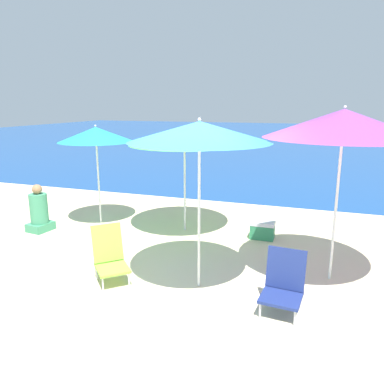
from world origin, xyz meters
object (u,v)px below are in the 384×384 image
at_px(beach_umbrella_teal, 96,135).
at_px(beach_chair_navy, 284,283).
at_px(person_seated_near, 39,212).
at_px(beach_umbrella_green, 185,138).
at_px(beach_umbrella_blue, 199,132).
at_px(cooler_box, 262,230).
at_px(beach_umbrella_purple, 344,124).
at_px(beach_chair_lime, 110,255).

distance_m(beach_umbrella_teal, beach_chair_navy, 4.77).
xyz_separation_m(beach_chair_navy, person_seated_near, (-4.78, 1.37, 0.04)).
distance_m(beach_umbrella_green, beach_umbrella_teal, 1.84).
height_order(beach_umbrella_blue, cooler_box, beach_umbrella_blue).
height_order(beach_umbrella_green, beach_umbrella_blue, beach_umbrella_blue).
bearing_deg(cooler_box, beach_chair_navy, -75.53).
height_order(beach_umbrella_blue, beach_umbrella_teal, beach_umbrella_blue).
distance_m(beach_umbrella_blue, person_seated_near, 4.17).
xyz_separation_m(beach_umbrella_green, beach_chair_navy, (2.12, -2.33, -1.47)).
xyz_separation_m(beach_umbrella_purple, person_seated_near, (-5.33, 0.33, -1.80)).
height_order(beach_chair_navy, cooler_box, beach_chair_navy).
relative_size(beach_umbrella_purple, beach_chair_navy, 3.32).
bearing_deg(person_seated_near, beach_umbrella_purple, 4.00).
bearing_deg(beach_umbrella_green, person_seated_near, -160.13).
distance_m(beach_umbrella_green, beach_chair_navy, 3.48).
relative_size(beach_umbrella_green, person_seated_near, 2.25).
relative_size(beach_umbrella_purple, beach_chair_lime, 3.15).
relative_size(beach_umbrella_blue, beach_umbrella_teal, 1.12).
relative_size(beach_umbrella_purple, cooler_box, 5.49).
bearing_deg(beach_umbrella_blue, beach_chair_navy, -11.51).
bearing_deg(beach_chair_lime, beach_umbrella_teal, 81.84).
height_order(beach_umbrella_purple, person_seated_near, beach_umbrella_purple).
bearing_deg(cooler_box, beach_chair_lime, -127.06).
xyz_separation_m(beach_umbrella_purple, beach_chair_navy, (-0.55, -1.04, -1.83)).
distance_m(beach_chair_lime, person_seated_near, 2.76).
xyz_separation_m(beach_umbrella_purple, beach_umbrella_teal, (-4.51, 1.17, -0.35)).
bearing_deg(beach_umbrella_green, beach_chair_navy, -47.77).
bearing_deg(beach_chair_lime, cooler_box, 9.32).
bearing_deg(person_seated_near, beach_umbrella_green, 27.42).
xyz_separation_m(beach_umbrella_teal, beach_chair_navy, (3.95, -2.22, -1.49)).
distance_m(beach_umbrella_blue, beach_chair_navy, 2.10).
relative_size(beach_umbrella_green, beach_umbrella_teal, 1.03).
relative_size(beach_umbrella_blue, beach_chair_navy, 3.11).
height_order(beach_chair_navy, beach_chair_lime, beach_chair_lime).
distance_m(beach_chair_navy, person_seated_near, 4.97).
xyz_separation_m(beach_umbrella_green, beach_umbrella_blue, (0.98, -2.10, 0.27)).
bearing_deg(beach_umbrella_blue, beach_umbrella_teal, 144.81).
height_order(beach_umbrella_green, beach_chair_navy, beach_umbrella_green).
distance_m(beach_umbrella_teal, beach_chair_lime, 3.08).
xyz_separation_m(beach_umbrella_green, person_seated_near, (-2.66, -0.96, -1.43)).
xyz_separation_m(beach_umbrella_purple, cooler_box, (-1.16, 1.32, -2.01)).
relative_size(beach_umbrella_blue, cooler_box, 5.15).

